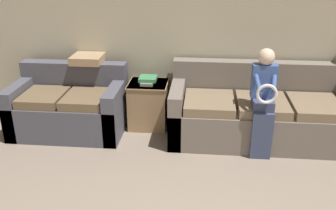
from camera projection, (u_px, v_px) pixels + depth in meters
name	position (u px, v px, depth m)	size (l,w,h in m)	color
wall_back	(206.00, 29.00, 4.84)	(7.46, 0.06, 2.55)	#BCB293
couch_main	(259.00, 113.00, 4.69)	(2.22, 0.94, 0.91)	#70665B
couch_side	(70.00, 108.00, 4.88)	(1.41, 0.85, 0.85)	#4C4C56
child_left_seated	(263.00, 97.00, 4.19)	(0.28, 0.38, 1.24)	#384260
side_shelf	(149.00, 104.00, 5.01)	(0.52, 0.50, 0.61)	#9E7A51
book_stack	(148.00, 80.00, 4.88)	(0.22, 0.31, 0.09)	gray
throw_pillow	(88.00, 59.00, 4.91)	(0.40, 0.40, 0.10)	#A38460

